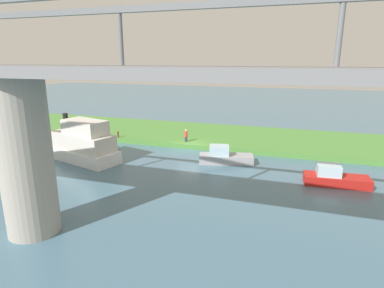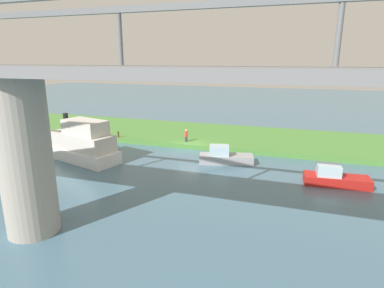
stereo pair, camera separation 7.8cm
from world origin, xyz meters
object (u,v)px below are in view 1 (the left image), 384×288
at_px(person_on_bank, 186,135).
at_px(bridge_pylon, 26,158).
at_px(mooring_post, 118,134).
at_px(motorboat_red, 81,144).
at_px(pontoon_yellow, 224,157).
at_px(houseboat_blue, 334,178).

bearing_deg(person_on_bank, bridge_pylon, 84.34).
xyz_separation_m(mooring_post, motorboat_red, (-0.45, 7.39, 0.76)).
height_order(bridge_pylon, pontoon_yellow, bridge_pylon).
xyz_separation_m(bridge_pylon, pontoon_yellow, (-7.41, -15.47, -3.73)).
xyz_separation_m(person_on_bank, houseboat_blue, (-14.69, 7.23, -0.63)).
distance_m(motorboat_red, houseboat_blue, 22.51).
relative_size(mooring_post, pontoon_yellow, 0.14).
bearing_deg(mooring_post, motorboat_red, 93.46).
xyz_separation_m(motorboat_red, pontoon_yellow, (-13.20, -3.48, -1.03)).
height_order(bridge_pylon, houseboat_blue, bridge_pylon).
bearing_deg(person_on_bank, mooring_post, 4.72).
bearing_deg(bridge_pylon, motorboat_red, -64.24).
bearing_deg(bridge_pylon, pontoon_yellow, -115.60).
bearing_deg(houseboat_blue, person_on_bank, -26.21).
xyz_separation_m(bridge_pylon, houseboat_blue, (-16.68, -12.83, -3.75)).
bearing_deg(person_on_bank, houseboat_blue, 153.79).
bearing_deg(pontoon_yellow, houseboat_blue, 164.07).
xyz_separation_m(bridge_pylon, person_on_bank, (-1.99, -20.06, -3.12)).
distance_m(mooring_post, motorboat_red, 7.44).
height_order(bridge_pylon, motorboat_red, bridge_pylon).
height_order(bridge_pylon, person_on_bank, bridge_pylon).
bearing_deg(houseboat_blue, motorboat_red, 2.13).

